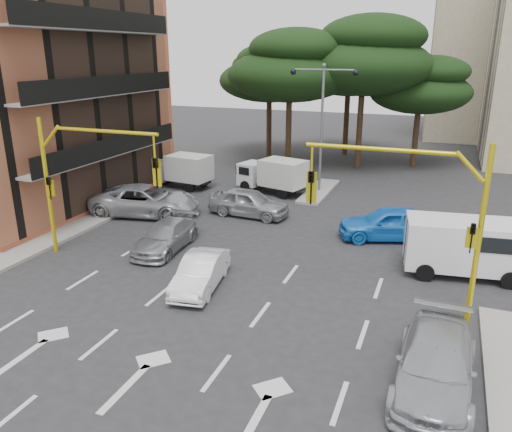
{
  "coord_description": "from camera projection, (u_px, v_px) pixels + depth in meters",
  "views": [
    {
      "loc": [
        7.32,
        -14.22,
        8.58
      ],
      "look_at": [
        -0.28,
        5.48,
        1.6
      ],
      "focal_mm": 35.0,
      "sensor_mm": 36.0,
      "label": 1
    }
  ],
  "objects": [
    {
      "name": "pine_left_near",
      "position": [
        290.0,
        66.0,
        36.2
      ],
      "size": [
        9.15,
        9.15,
        10.23
      ],
      "color": "#382616",
      "rests_on": "ground"
    },
    {
      "name": "pine_left_far",
      "position": [
        270.0,
        73.0,
        40.98
      ],
      "size": [
        8.32,
        8.32,
        9.3
      ],
      "color": "#382616",
      "rests_on": "ground"
    },
    {
      "name": "car_silver_cross_a",
      "position": [
        145.0,
        201.0,
        27.3
      ],
      "size": [
        6.31,
        3.83,
        1.64
      ],
      "primitive_type": "imported",
      "rotation": [
        0.0,
        0.0,
        1.77
      ],
      "color": "#AEAFB6",
      "rests_on": "ground"
    },
    {
      "name": "car_blue_compact",
      "position": [
        389.0,
        223.0,
        23.75
      ],
      "size": [
        5.06,
        3.33,
        1.6
      ],
      "primitive_type": "imported",
      "rotation": [
        0.0,
        0.0,
        -1.24
      ],
      "color": "blue",
      "rests_on": "ground"
    },
    {
      "name": "street_lamp_center",
      "position": [
        322.0,
        106.0,
        30.26
      ],
      "size": [
        4.16,
        0.36,
        7.77
      ],
      "color": "slate",
      "rests_on": "median_strip"
    },
    {
      "name": "box_truck_b",
      "position": [
        272.0,
        176.0,
        31.54
      ],
      "size": [
        4.81,
        2.97,
        2.2
      ],
      "primitive_type": null,
      "rotation": [
        0.0,
        0.0,
        1.31
      ],
      "color": "silver",
      "rests_on": "ground"
    },
    {
      "name": "pine_right",
      "position": [
        422.0,
        85.0,
        37.1
      ],
      "size": [
        7.49,
        7.49,
        8.37
      ],
      "color": "#382616",
      "rests_on": "ground"
    },
    {
      "name": "pine_center",
      "position": [
        365.0,
        56.0,
        36.05
      ],
      "size": [
        9.98,
        9.98,
        11.16
      ],
      "color": "#382616",
      "rests_on": "ground"
    },
    {
      "name": "car_silver_parked",
      "position": [
        435.0,
        364.0,
        13.21
      ],
      "size": [
        2.14,
        4.96,
        1.42
      ],
      "primitive_type": "imported",
      "rotation": [
        0.0,
        0.0,
        -0.03
      ],
      "color": "#A5A7AD",
      "rests_on": "ground"
    },
    {
      "name": "car_white_hatch",
      "position": [
        201.0,
        272.0,
        18.87
      ],
      "size": [
        1.91,
        3.98,
        1.26
      ],
      "primitive_type": "imported",
      "rotation": [
        0.0,
        0.0,
        0.16
      ],
      "color": "white",
      "rests_on": "ground"
    },
    {
      "name": "car_silver_cross_b",
      "position": [
        249.0,
        202.0,
        27.17
      ],
      "size": [
        4.54,
        2.09,
        1.51
      ],
      "primitive_type": "imported",
      "rotation": [
        0.0,
        0.0,
        1.5
      ],
      "color": "#A3A6AB",
      "rests_on": "ground"
    },
    {
      "name": "signal_mast_left",
      "position": [
        79.0,
        171.0,
        20.66
      ],
      "size": [
        5.79,
        0.37,
        6.0
      ],
      "color": "yellow",
      "rests_on": "ground"
    },
    {
      "name": "box_truck_a",
      "position": [
        179.0,
        171.0,
        32.92
      ],
      "size": [
        4.65,
        2.38,
        2.2
      ],
      "primitive_type": null,
      "rotation": [
        0.0,
        0.0,
        1.46
      ],
      "color": "silver",
      "rests_on": "ground"
    },
    {
      "name": "pine_back",
      "position": [
        350.0,
        64.0,
        41.38
      ],
      "size": [
        9.15,
        9.15,
        10.23
      ],
      "color": "#382616",
      "rests_on": "ground"
    },
    {
      "name": "car_silver_wagon",
      "position": [
        166.0,
        236.0,
        22.57
      ],
      "size": [
        2.0,
        4.41,
        1.25
      ],
      "primitive_type": "imported",
      "rotation": [
        0.0,
        0.0,
        0.06
      ],
      "color": "#989A9F",
      "rests_on": "ground"
    },
    {
      "name": "median_strip",
      "position": [
        319.0,
        191.0,
        31.94
      ],
      "size": [
        1.4,
        6.0,
        0.15
      ],
      "primitive_type": "cube",
      "color": "gray",
      "rests_on": "ground"
    },
    {
      "name": "signal_mast_right",
      "position": [
        422.0,
        205.0,
        16.01
      ],
      "size": [
        5.79,
        0.37,
        6.0
      ],
      "color": "yellow",
      "rests_on": "ground"
    },
    {
      "name": "van_white",
      "position": [
        465.0,
        248.0,
        19.85
      ],
      "size": [
        4.87,
        2.71,
        2.31
      ],
      "primitive_type": null,
      "rotation": [
        0.0,
        0.0,
        -1.43
      ],
      "color": "white",
      "rests_on": "ground"
    },
    {
      "name": "ground",
      "position": [
        208.0,
        304.0,
        17.79
      ],
      "size": [
        120.0,
        120.0,
        0.0
      ],
      "primitive_type": "plane",
      "color": "#28282B",
      "rests_on": "ground"
    }
  ]
}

